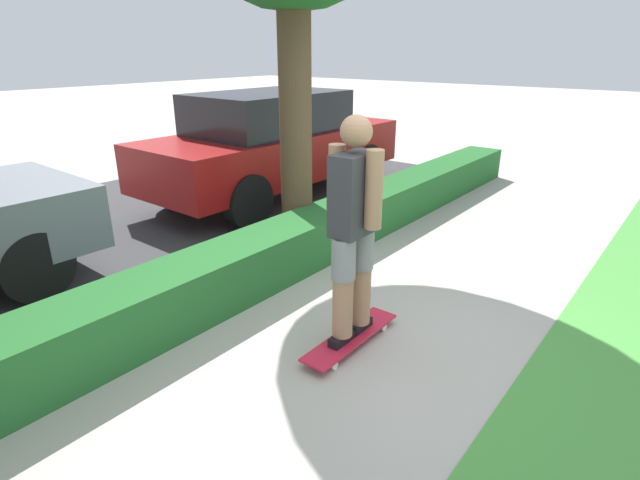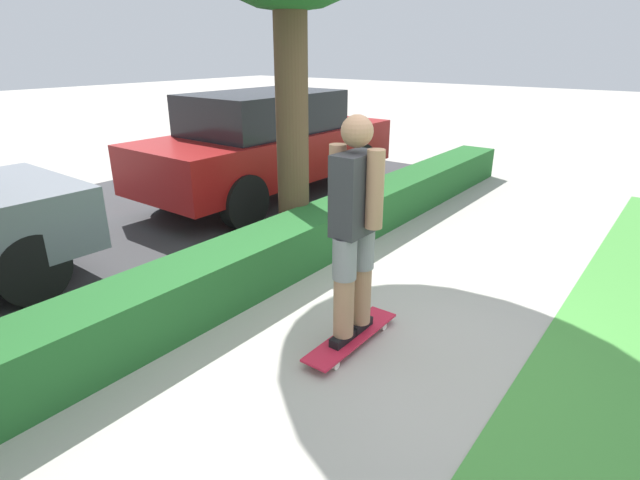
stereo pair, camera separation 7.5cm
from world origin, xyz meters
TOP-DOWN VIEW (x-y plane):
  - ground_plane at (0.00, 0.00)m, footprint 60.00×60.00m
  - street_asphalt at (0.00, 4.20)m, footprint 12.37×5.00m
  - hedge_row at (0.00, 1.60)m, footprint 12.37×0.60m
  - skateboard at (-0.14, 0.21)m, footprint 1.03×0.24m
  - skater_person at (-0.14, 0.21)m, footprint 0.51×0.45m
  - parked_car_middle at (2.65, 3.67)m, footprint 4.46×1.77m

SIDE VIEW (x-z plane):
  - ground_plane at x=0.00m, z-range 0.00..0.00m
  - street_asphalt at x=0.00m, z-range 0.00..0.01m
  - skateboard at x=-0.14m, z-range 0.03..0.11m
  - hedge_row at x=0.00m, z-range 0.00..0.52m
  - parked_car_middle at x=2.65m, z-range 0.04..1.68m
  - skater_person at x=-0.14m, z-range 0.15..1.90m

